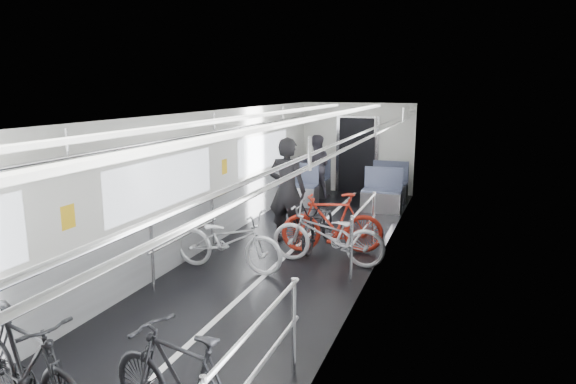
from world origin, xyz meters
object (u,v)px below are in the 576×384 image
(bike_right_far, at_px, (332,223))
(person_standing, at_px, (287,190))
(bike_right_mid, at_px, (328,235))
(bike_left_far, at_px, (228,240))
(bike_aisle, at_px, (319,224))
(person_seated, at_px, (316,166))
(bike_left_mid, at_px, (26,365))

(bike_right_far, height_order, person_standing, person_standing)
(bike_right_mid, bearing_deg, bike_left_far, -61.60)
(bike_aisle, bearing_deg, bike_right_far, -34.21)
(person_seated, bearing_deg, bike_left_far, 78.45)
(bike_right_far, bearing_deg, bike_right_mid, -8.09)
(bike_right_far, relative_size, bike_aisle, 1.08)
(bike_left_far, distance_m, bike_right_far, 1.90)
(bike_left_far, bearing_deg, person_standing, -10.60)
(bike_right_mid, height_order, bike_aisle, bike_right_mid)
(bike_right_mid, xyz_separation_m, bike_right_far, (-0.08, 0.60, 0.04))
(person_standing, distance_m, person_seated, 3.96)
(bike_right_far, height_order, person_seated, person_seated)
(bike_aisle, bearing_deg, bike_left_mid, -98.12)
(bike_right_mid, bearing_deg, bike_aisle, -156.19)
(bike_left_far, xyz_separation_m, person_seated, (-0.23, 5.61, 0.33))
(bike_right_mid, bearing_deg, bike_left_mid, -17.33)
(bike_left_mid, relative_size, bike_left_far, 0.91)
(bike_left_mid, distance_m, bike_aisle, 5.58)
(bike_right_mid, bearing_deg, person_seated, -162.41)
(bike_left_mid, xyz_separation_m, bike_left_far, (-0.01, 3.89, -0.02))
(bike_left_mid, relative_size, bike_right_mid, 0.90)
(bike_left_far, height_order, person_standing, person_standing)
(bike_right_far, height_order, bike_aisle, bike_right_far)
(bike_right_far, xyz_separation_m, person_standing, (-0.94, 0.32, 0.44))
(person_standing, bearing_deg, bike_left_mid, 88.03)
(bike_left_mid, distance_m, person_seated, 9.50)
(person_standing, bearing_deg, person_seated, -79.47)
(bike_right_mid, xyz_separation_m, bike_aisle, (-0.38, 0.82, -0.06))
(bike_aisle, bearing_deg, bike_left_far, -119.93)
(bike_aisle, distance_m, person_standing, 0.84)
(bike_right_mid, height_order, person_seated, person_seated)
(bike_left_far, height_order, bike_aisle, bike_left_far)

